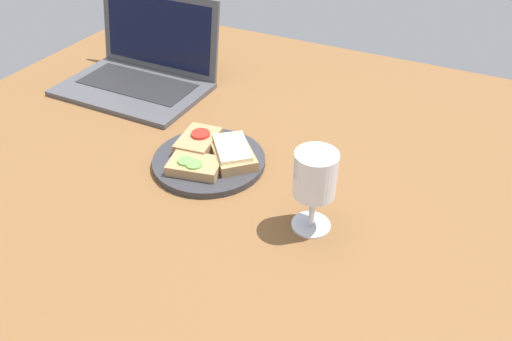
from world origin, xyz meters
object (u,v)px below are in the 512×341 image
at_px(plate, 209,161).
at_px(wine_glass, 315,177).
at_px(laptop, 142,67).
at_px(sandwich_with_cheese, 232,152).
at_px(sandwich_with_cucumber, 194,166).
at_px(sandwich_with_tomato, 198,141).

bearing_deg(plate, wine_glass, -17.33).
bearing_deg(laptop, plate, -34.72).
height_order(plate, sandwich_with_cheese, sandwich_with_cheese).
height_order(plate, sandwich_with_cucumber, sandwich_with_cucumber).
xyz_separation_m(sandwich_with_cheese, laptop, (-0.37, 0.21, 0.02)).
distance_m(plate, sandwich_with_cucumber, 0.05).
relative_size(plate, sandwich_with_cheese, 1.66).
height_order(sandwich_with_cheese, laptop, laptop).
bearing_deg(sandwich_with_cheese, sandwich_with_tomato, 176.90).
bearing_deg(wine_glass, plate, 162.67).
distance_m(sandwich_with_cheese, sandwich_with_tomato, 0.08).
bearing_deg(sandwich_with_cheese, sandwich_with_cucumber, -122.83).
relative_size(plate, sandwich_with_cucumber, 2.04).
bearing_deg(sandwich_with_tomato, wine_glass, -19.76).
bearing_deg(plate, sandwich_with_cucumber, -93.16).
height_order(sandwich_with_cheese, wine_glass, wine_glass).
bearing_deg(sandwich_with_tomato, sandwich_with_cheese, -3.10).
bearing_deg(sandwich_with_cheese, plate, -152.84).
bearing_deg(laptop, sandwich_with_cheese, -29.15).
distance_m(sandwich_with_cheese, laptop, 0.43).
bearing_deg(wine_glass, sandwich_with_cheese, 154.40).
height_order(sandwich_with_cucumber, sandwich_with_cheese, sandwich_with_cheese).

